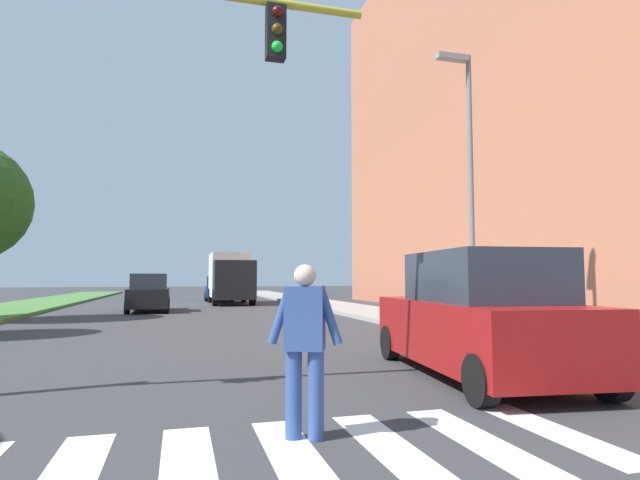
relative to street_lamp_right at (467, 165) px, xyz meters
name	(u,v)px	position (x,y,z in m)	size (l,w,h in m)	color
ground_plane	(181,308)	(-7.34, 15.89, -4.59)	(140.00, 140.00, 0.00)	#38383A
crosswalk	(188,466)	(-7.34, -7.60, -4.59)	(7.65, 2.20, 0.01)	silver
apartment_block_right	(568,91)	(10.40, 7.89, 5.93)	(11.02, 32.04, 21.05)	#B76B4C
sidewalk_right	(337,306)	(0.60, 13.89, -4.52)	(3.00, 64.00, 0.15)	#9E9991
street_lamp_right	(467,165)	(0.00, 0.00, 0.00)	(1.02, 0.24, 7.50)	slate
pedestrian_performer	(305,342)	(-6.24, -7.16, -3.66)	(0.72, 0.38, 1.69)	#334C8C
suv_crossing	(478,317)	(-2.85, -4.85, -3.66)	(2.41, 4.77, 1.97)	maroon
sedan_midblock	(149,294)	(-8.80, 13.23, -3.78)	(1.90, 4.29, 1.76)	black
sedan_distant	(218,289)	(-4.77, 24.88, -3.82)	(2.04, 4.65, 1.67)	navy
truck_box_delivery	(230,277)	(-4.45, 19.54, -2.96)	(2.40, 6.20, 3.10)	black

